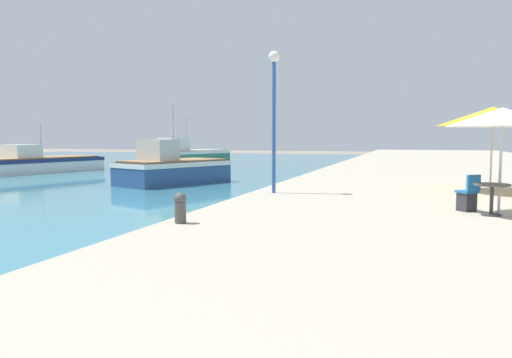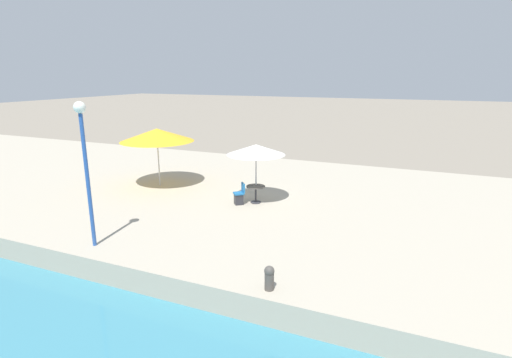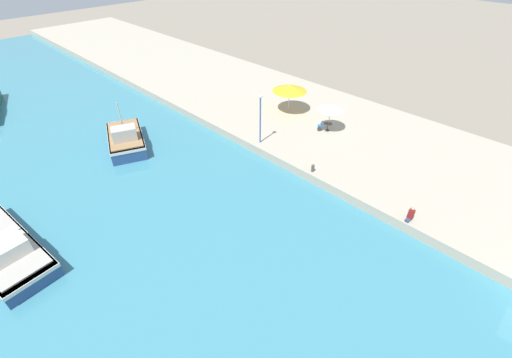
{
  "view_description": "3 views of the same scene",
  "coord_description": "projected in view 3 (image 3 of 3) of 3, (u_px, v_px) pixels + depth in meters",
  "views": [
    {
      "loc": [
        5.16,
        6.68,
        2.6
      ],
      "look_at": [
        1.5,
        18.17,
        1.59
      ],
      "focal_mm": 35.0,
      "sensor_mm": 36.0,
      "label": 1
    },
    {
      "loc": [
        -8.04,
        12.82,
        6.11
      ],
      "look_at": [
        7.05,
        19.3,
        1.79
      ],
      "focal_mm": 28.0,
      "sensor_mm": 36.0,
      "label": 2
    },
    {
      "loc": [
        -18.45,
        3.63,
        16.47
      ],
      "look_at": [
        -4.0,
        18.0,
        1.39
      ],
      "focal_mm": 24.0,
      "sensor_mm": 36.0,
      "label": 3
    }
  ],
  "objects": [
    {
      "name": "cafe_table",
      "position": [
        328.0,
        126.0,
        32.3
      ],
      "size": [
        0.8,
        0.8,
        0.74
      ],
      "color": "#333338",
      "rests_on": "quay_promenade"
    },
    {
      "name": "fishing_boat_near",
      "position": [
        2.0,
        247.0,
        20.79
      ],
      "size": [
        4.03,
        9.18,
        3.65
      ],
      "rotation": [
        0.0,
        0.0,
        0.12
      ],
      "color": "navy",
      "rests_on": "water_basin"
    },
    {
      "name": "cafe_chair_left",
      "position": [
        320.0,
        127.0,
        32.47
      ],
      "size": [
        0.58,
        0.59,
        0.91
      ],
      "rotation": [
        0.0,
        0.0,
        0.69
      ],
      "color": "#2D2D33",
      "rests_on": "quay_promenade"
    },
    {
      "name": "mooring_bollard",
      "position": [
        313.0,
        168.0,
        26.98
      ],
      "size": [
        0.26,
        0.26,
        0.65
      ],
      "color": "#4C4742",
      "rests_on": "quay_promenade"
    },
    {
      "name": "quay_promenade",
      "position": [
        217.0,
        83.0,
        43.55
      ],
      "size": [
        16.0,
        90.0,
        0.79
      ],
      "color": "#B2A893",
      "rests_on": "ground_plane"
    },
    {
      "name": "cafe_umbrella_pink",
      "position": [
        331.0,
        108.0,
        31.39
      ],
      "size": [
        2.47,
        2.47,
        2.49
      ],
      "color": "#B7B7B7",
      "rests_on": "quay_promenade"
    },
    {
      "name": "fishing_boat_mid",
      "position": [
        126.0,
        139.0,
        31.17
      ],
      "size": [
        5.13,
        6.8,
        4.3
      ],
      "rotation": [
        0.0,
        0.0,
        -0.4
      ],
      "color": "navy",
      "rests_on": "water_basin"
    },
    {
      "name": "person_at_quay",
      "position": [
        411.0,
        214.0,
        22.44
      ],
      "size": [
        0.57,
        0.36,
        1.06
      ],
      "color": "#333D5B",
      "rests_on": "quay_promenade"
    },
    {
      "name": "cafe_umbrella_white",
      "position": [
        290.0,
        88.0,
        34.62
      ],
      "size": [
        3.52,
        3.52,
        2.81
      ],
      "color": "#B7B7B7",
      "rests_on": "quay_promenade"
    },
    {
      "name": "lamppost",
      "position": [
        260.0,
        111.0,
        29.02
      ],
      "size": [
        0.36,
        0.36,
        4.56
      ],
      "color": "#28519E",
      "rests_on": "quay_promenade"
    }
  ]
}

